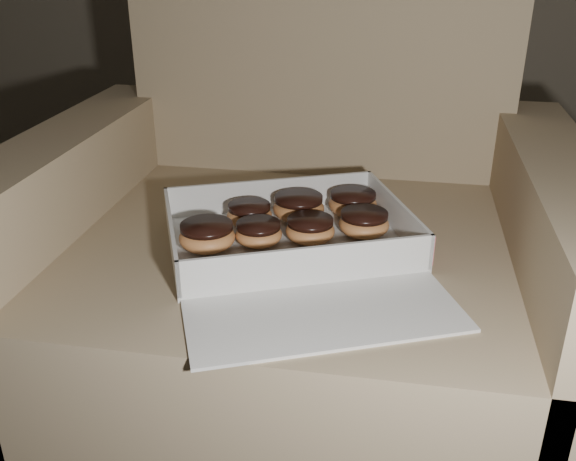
# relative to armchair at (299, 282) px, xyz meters

# --- Properties ---
(armchair) EXTENTS (0.99, 0.84, 1.04)m
(armchair) POSITION_rel_armchair_xyz_m (0.00, 0.00, 0.00)
(armchair) COLOR tan
(armchair) RESTS_ON floor
(bakery_box) EXTENTS (0.53, 0.57, 0.07)m
(bakery_box) POSITION_rel_armchair_xyz_m (0.02, -0.15, 0.15)
(bakery_box) COLOR silver
(bakery_box) RESTS_ON armchair
(donut_a) EXTENTS (0.08, 0.08, 0.04)m
(donut_a) POSITION_rel_armchair_xyz_m (-0.08, -0.06, 0.17)
(donut_a) COLOR #DB8E4C
(donut_a) RESTS_ON bakery_box
(donut_b) EXTENTS (0.09, 0.09, 0.04)m
(donut_b) POSITION_rel_armchair_xyz_m (0.10, 0.01, 0.17)
(donut_b) COLOR #DB8E4C
(donut_b) RESTS_ON bakery_box
(donut_c) EXTENTS (0.08, 0.08, 0.04)m
(donut_c) POSITION_rel_armchair_xyz_m (-0.05, -0.14, 0.17)
(donut_c) COLOR #DB8E4C
(donut_c) RESTS_ON bakery_box
(donut_d) EXTENTS (0.09, 0.09, 0.04)m
(donut_d) POSITION_rel_armchair_xyz_m (0.12, -0.07, 0.17)
(donut_d) COLOR #DB8E4C
(donut_d) RESTS_ON bakery_box
(donut_e) EXTENTS (0.08, 0.08, 0.04)m
(donut_e) POSITION_rel_armchair_xyz_m (0.04, -0.11, 0.17)
(donut_e) COLOR #DB8E4C
(donut_e) RESTS_ON bakery_box
(donut_f) EXTENTS (0.09, 0.09, 0.05)m
(donut_f) POSITION_rel_armchair_xyz_m (0.00, -0.03, 0.17)
(donut_f) COLOR #DB8E4C
(donut_f) RESTS_ON bakery_box
(donut_g) EXTENTS (0.09, 0.09, 0.05)m
(donut_g) POSITION_rel_armchair_xyz_m (-0.13, -0.17, 0.17)
(donut_g) COLOR #DB8E4C
(donut_g) RESTS_ON bakery_box
(crumb_a) EXTENTS (0.01, 0.01, 0.00)m
(crumb_a) POSITION_rel_armchair_xyz_m (0.19, -0.11, 0.15)
(crumb_a) COLOR black
(crumb_a) RESTS_ON bakery_box
(crumb_b) EXTENTS (0.01, 0.01, 0.00)m
(crumb_b) POSITION_rel_armchair_xyz_m (0.08, -0.21, 0.15)
(crumb_b) COLOR black
(crumb_b) RESTS_ON bakery_box
(crumb_c) EXTENTS (0.01, 0.01, 0.00)m
(crumb_c) POSITION_rel_armchair_xyz_m (-0.08, -0.23, 0.15)
(crumb_c) COLOR black
(crumb_c) RESTS_ON bakery_box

